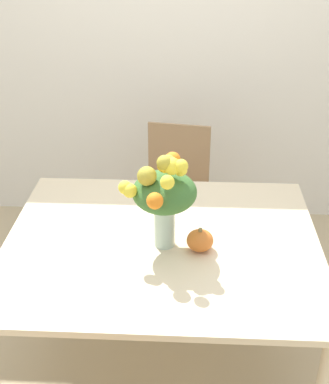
# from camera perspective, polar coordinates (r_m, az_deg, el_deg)

# --- Properties ---
(ground_plane) EXTENTS (12.00, 12.00, 0.00)m
(ground_plane) POSITION_cam_1_polar(r_m,az_deg,el_deg) (2.92, -0.24, -17.71)
(ground_plane) COLOR tan
(wall_back) EXTENTS (8.00, 0.06, 2.70)m
(wall_back) POSITION_cam_1_polar(r_m,az_deg,el_deg) (3.68, 1.15, 16.66)
(wall_back) COLOR white
(wall_back) RESTS_ON ground_plane
(dining_table) EXTENTS (1.43, 1.20, 0.76)m
(dining_table) POSITION_cam_1_polar(r_m,az_deg,el_deg) (2.47, -0.27, -6.80)
(dining_table) COLOR beige
(dining_table) RESTS_ON ground_plane
(flower_vase) EXTENTS (0.33, 0.35, 0.46)m
(flower_vase) POSITION_cam_1_polar(r_m,az_deg,el_deg) (2.26, -0.08, -0.15)
(flower_vase) COLOR #B2CCBC
(flower_vase) RESTS_ON dining_table
(pumpkin) EXTENTS (0.12, 0.12, 0.11)m
(pumpkin) POSITION_cam_1_polar(r_m,az_deg,el_deg) (2.35, 3.80, -5.16)
(pumpkin) COLOR orange
(pumpkin) RESTS_ON dining_table
(dining_chair_near_window) EXTENTS (0.48, 0.48, 0.89)m
(dining_chair_near_window) POSITION_cam_1_polar(r_m,az_deg,el_deg) (3.42, 1.12, -0.20)
(dining_chair_near_window) COLOR #9E7A56
(dining_chair_near_window) RESTS_ON ground_plane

